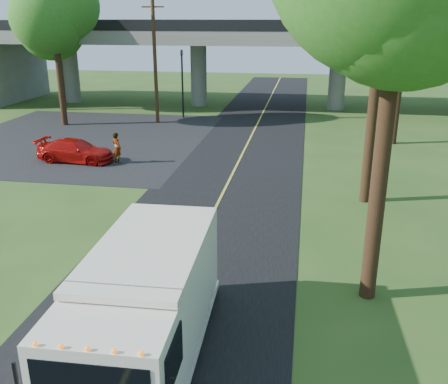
% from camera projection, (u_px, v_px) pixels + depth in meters
% --- Properties ---
extents(ground, '(120.00, 120.00, 0.00)m').
position_uv_depth(ground, '(171.00, 297.00, 14.19)').
color(ground, '#2C501C').
rests_on(ground, ground).
extents(road, '(7.00, 90.00, 0.02)m').
position_uv_depth(road, '(227.00, 186.00, 23.49)').
color(road, black).
rests_on(road, ground).
extents(parking_lot, '(16.00, 18.00, 0.01)m').
position_uv_depth(parking_lot, '(80.00, 139.00, 32.62)').
color(parking_lot, black).
rests_on(parking_lot, ground).
extents(lane_line, '(0.12, 90.00, 0.01)m').
position_uv_depth(lane_line, '(227.00, 186.00, 23.48)').
color(lane_line, gold).
rests_on(lane_line, road).
extents(overpass, '(54.00, 10.00, 7.30)m').
position_uv_depth(overpass, '(267.00, 54.00, 42.46)').
color(overpass, slate).
rests_on(overpass, ground).
extents(traffic_signal, '(0.18, 0.22, 5.20)m').
position_uv_depth(traffic_signal, '(182.00, 77.00, 38.24)').
color(traffic_signal, black).
rests_on(traffic_signal, ground).
extents(utility_pole, '(1.60, 0.26, 9.00)m').
position_uv_depth(utility_pole, '(155.00, 60.00, 36.15)').
color(utility_pole, '#472D19').
rests_on(utility_pole, ground).
extents(tree_right_far, '(5.77, 5.67, 10.99)m').
position_uv_depth(tree_right_far, '(413.00, 3.00, 28.49)').
color(tree_right_far, '#382314').
rests_on(tree_right_far, ground).
extents(tree_left_lot, '(5.60, 5.50, 10.50)m').
position_uv_depth(tree_left_lot, '(55.00, 11.00, 33.99)').
color(tree_left_lot, '#382314').
rests_on(tree_left_lot, ground).
extents(tree_left_far, '(5.26, 5.16, 9.89)m').
position_uv_depth(tree_left_far, '(56.00, 18.00, 40.19)').
color(tree_left_far, '#382314').
rests_on(tree_left_far, ground).
extents(step_van, '(2.56, 6.57, 2.73)m').
position_uv_depth(step_van, '(145.00, 305.00, 11.09)').
color(step_van, silver).
rests_on(step_van, ground).
extents(red_sedan, '(4.31, 1.91, 1.23)m').
position_uv_depth(red_sedan, '(76.00, 151.00, 27.31)').
color(red_sedan, '#AC0D0A').
rests_on(red_sedan, ground).
extents(pedestrian, '(0.74, 0.68, 1.69)m').
position_uv_depth(pedestrian, '(117.00, 148.00, 26.90)').
color(pedestrian, gray).
rests_on(pedestrian, ground).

